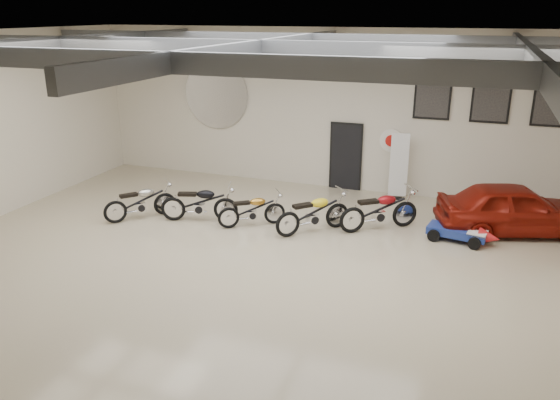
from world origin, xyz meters
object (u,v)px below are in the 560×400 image
(go_kart, at_px, (464,230))
(vintage_car, at_px, (515,208))
(motorcycle_silver, at_px, (140,201))
(motorcycle_black, at_px, (199,202))
(motorcycle_yellow, at_px, (313,212))
(motorcycle_red, at_px, (379,209))
(banner_stand, at_px, (399,168))
(motorcycle_gold, at_px, (252,209))

(go_kart, relative_size, vintage_car, 0.45)
(motorcycle_silver, relative_size, motorcycle_black, 0.95)
(motorcycle_silver, bearing_deg, motorcycle_yellow, -40.36)
(go_kart, bearing_deg, motorcycle_silver, -160.87)
(motorcycle_red, distance_m, vintage_car, 3.45)
(motorcycle_silver, bearing_deg, vintage_car, -34.54)
(motorcycle_red, bearing_deg, vintage_car, -20.30)
(banner_stand, distance_m, motorcycle_gold, 4.89)
(banner_stand, height_order, motorcycle_yellow, banner_stand)
(motorcycle_silver, distance_m, motorcycle_yellow, 4.80)
(banner_stand, xyz_separation_m, motorcycle_silver, (-6.40, -4.13, -0.48))
(vintage_car, bearing_deg, motorcycle_yellow, 91.15)
(motorcycle_red, relative_size, go_kart, 1.24)
(motorcycle_silver, bearing_deg, go_kart, -39.56)
(motorcycle_black, height_order, vintage_car, vintage_car)
(motorcycle_black, relative_size, go_kart, 1.18)
(motorcycle_gold, xyz_separation_m, motorcycle_yellow, (1.65, 0.14, 0.08))
(motorcycle_silver, xyz_separation_m, motorcycle_yellow, (4.75, 0.70, 0.03))
(motorcycle_yellow, distance_m, vintage_car, 5.18)
(motorcycle_yellow, distance_m, motorcycle_red, 1.74)
(motorcycle_black, height_order, motorcycle_gold, motorcycle_black)
(banner_stand, xyz_separation_m, vintage_car, (3.23, -1.68, -0.33))
(motorcycle_black, bearing_deg, banner_stand, 19.89)
(motorcycle_gold, bearing_deg, go_kart, -27.04)
(motorcycle_gold, distance_m, motorcycle_red, 3.35)
(go_kart, bearing_deg, vintage_car, 52.23)
(vintage_car, bearing_deg, motorcycle_silver, 85.76)
(motorcycle_red, bearing_deg, motorcycle_gold, 158.62)
(motorcycle_silver, height_order, motorcycle_black, motorcycle_black)
(motorcycle_yellow, height_order, go_kart, motorcycle_yellow)
(motorcycle_gold, xyz_separation_m, motorcycle_red, (3.22, 0.90, 0.10))
(banner_stand, height_order, motorcycle_red, banner_stand)
(motorcycle_red, height_order, go_kart, motorcycle_red)
(motorcycle_silver, height_order, vintage_car, vintage_car)
(vintage_car, bearing_deg, motorcycle_gold, 87.60)
(motorcycle_silver, relative_size, go_kart, 1.12)
(motorcycle_silver, height_order, motorcycle_gold, motorcycle_silver)
(motorcycle_black, bearing_deg, go_kart, -9.88)
(banner_stand, height_order, motorcycle_gold, banner_stand)
(banner_stand, bearing_deg, motorcycle_red, -100.96)
(motorcycle_yellow, xyz_separation_m, go_kart, (3.70, 0.67, -0.23))
(motorcycle_black, bearing_deg, motorcycle_yellow, -12.56)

